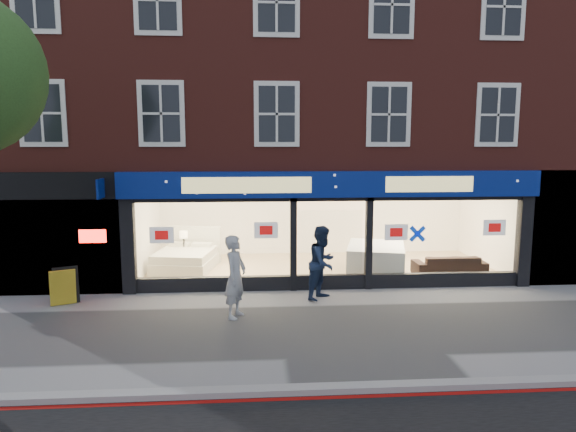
{
  "coord_description": "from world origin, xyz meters",
  "views": [
    {
      "loc": [
        -2.15,
        -10.74,
        4.04
      ],
      "look_at": [
        -1.24,
        2.5,
        2.15
      ],
      "focal_mm": 32.0,
      "sensor_mm": 36.0,
      "label": 1
    }
  ],
  "objects": [
    {
      "name": "ground",
      "position": [
        0.0,
        0.0,
        0.0
      ],
      "size": [
        120.0,
        120.0,
        0.0
      ],
      "primitive_type": "plane",
      "color": "gray",
      "rests_on": "ground"
    },
    {
      "name": "kerb_line",
      "position": [
        0.0,
        -3.1,
        0.01
      ],
      "size": [
        60.0,
        0.1,
        0.01
      ],
      "primitive_type": "cube",
      "color": "#8C0A07",
      "rests_on": "ground"
    },
    {
      "name": "kerb_stone",
      "position": [
        0.0,
        -2.9,
        0.06
      ],
      "size": [
        60.0,
        0.25,
        0.12
      ],
      "primitive_type": "cube",
      "color": "gray",
      "rests_on": "ground"
    },
    {
      "name": "showroom_floor",
      "position": [
        0.0,
        5.25,
        0.05
      ],
      "size": [
        11.0,
        4.5,
        0.1
      ],
      "primitive_type": "cube",
      "color": "tan",
      "rests_on": "ground"
    },
    {
      "name": "building",
      "position": [
        -0.02,
        6.93,
        6.67
      ],
      "size": [
        19.0,
        8.26,
        10.3
      ],
      "color": "maroon",
      "rests_on": "ground"
    },
    {
      "name": "display_bed",
      "position": [
        -4.28,
        5.34,
        0.44
      ],
      "size": [
        2.08,
        2.39,
        1.2
      ],
      "rotation": [
        0.0,
        0.0,
        -0.17
      ],
      "color": "beige",
      "rests_on": "showroom_floor"
    },
    {
      "name": "bedside_table",
      "position": [
        -4.4,
        5.81,
        0.38
      ],
      "size": [
        0.59,
        0.59,
        0.55
      ],
      "primitive_type": "cube",
      "rotation": [
        0.0,
        0.0,
        0.41
      ],
      "color": "brown",
      "rests_on": "showroom_floor"
    },
    {
      "name": "mattress_stack",
      "position": [
        1.62,
        4.49,
        0.52
      ],
      "size": [
        2.16,
        2.48,
        0.84
      ],
      "rotation": [
        0.0,
        0.0,
        -0.26
      ],
      "color": "silver",
      "rests_on": "showroom_floor"
    },
    {
      "name": "sofa",
      "position": [
        3.72,
        3.94,
        0.41
      ],
      "size": [
        2.12,
        0.83,
        0.62
      ],
      "primitive_type": "imported",
      "rotation": [
        0.0,
        0.0,
        3.14
      ],
      "color": "black",
      "rests_on": "showroom_floor"
    },
    {
      "name": "a_board",
      "position": [
        -6.9,
        2.12,
        0.47
      ],
      "size": [
        0.72,
        0.61,
        0.95
      ],
      "primitive_type": "cube",
      "rotation": [
        0.0,
        0.0,
        0.4
      ],
      "color": "gold",
      "rests_on": "ground"
    },
    {
      "name": "pedestrian_grey",
      "position": [
        -2.57,
        0.9,
        0.97
      ],
      "size": [
        0.7,
        0.83,
        1.94
      ],
      "primitive_type": "imported",
      "rotation": [
        0.0,
        0.0,
        1.18
      ],
      "color": "#A7AAAF",
      "rests_on": "ground"
    },
    {
      "name": "pedestrian_blue",
      "position": [
        -0.35,
        2.19,
        0.97
      ],
      "size": [
        1.15,
        1.19,
        1.93
      ],
      "primitive_type": "imported",
      "rotation": [
        0.0,
        0.0,
        0.91
      ],
      "color": "#172441",
      "rests_on": "ground"
    }
  ]
}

